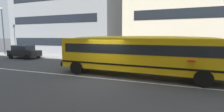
% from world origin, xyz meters
% --- Properties ---
extents(ground_plane, '(400.00, 400.00, 0.00)m').
position_xyz_m(ground_plane, '(0.00, 0.00, 0.00)').
color(ground_plane, '#424244').
extents(sidewalk_far, '(120.00, 3.00, 0.01)m').
position_xyz_m(sidewalk_far, '(0.00, 8.11, 0.01)').
color(sidewalk_far, gray).
rests_on(sidewalk_far, ground_plane).
extents(lane_centreline, '(110.00, 0.16, 0.01)m').
position_xyz_m(lane_centreline, '(0.00, 0.00, 0.00)').
color(lane_centreline, silver).
rests_on(lane_centreline, ground_plane).
extents(school_bus, '(12.30, 3.19, 2.73)m').
position_xyz_m(school_bus, '(2.00, 1.49, 1.62)').
color(school_bus, yellow).
rests_on(school_bus, ground_plane).
extents(parked_car_black_near_corner, '(3.92, 1.92, 1.64)m').
position_xyz_m(parked_car_black_near_corner, '(-12.85, 5.39, 0.84)').
color(parked_car_black_near_corner, black).
rests_on(parked_car_black_near_corner, ground_plane).
extents(street_lamp, '(0.44, 0.44, 6.80)m').
position_xyz_m(street_lamp, '(-18.99, 7.41, 4.31)').
color(street_lamp, '#38383D').
rests_on(street_lamp, ground_plane).
extents(apartment_block_far_left, '(16.99, 13.23, 13.30)m').
position_xyz_m(apartment_block_far_left, '(-12.02, 16.19, 6.65)').
color(apartment_block_far_left, gray).
rests_on(apartment_block_far_left, ground_plane).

